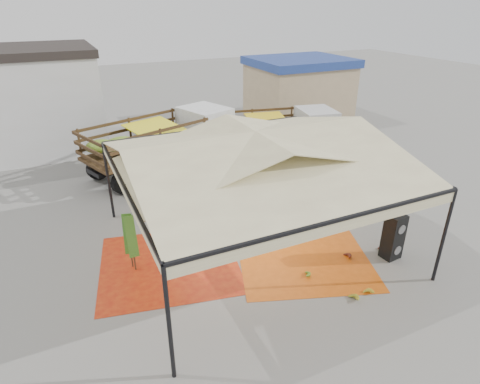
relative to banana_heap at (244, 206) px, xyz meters
name	(u,v)px	position (x,y,z in m)	size (l,w,h in m)	color
ground	(253,244)	(-0.49, -1.76, -0.53)	(90.00, 90.00, 0.00)	slate
canopy_tent	(255,154)	(-0.49, -1.76, 2.77)	(8.10, 8.10, 4.00)	black
building_tan	(299,89)	(9.51, 11.24, 1.55)	(6.30, 5.30, 4.10)	tan
tarp_left	(169,264)	(-3.41, -1.62, -0.52)	(4.24, 4.04, 0.01)	#C94312
tarp_right	(302,254)	(0.70, -2.95, -0.52)	(4.13, 4.34, 0.01)	#D75D14
banana_heap	(244,206)	(0.00, 0.00, 0.00)	(4.94, 4.06, 1.06)	#527217
hand_yellow_a	(353,297)	(0.74, -5.46, -0.43)	(0.44, 0.36, 0.20)	gold
hand_yellow_b	(368,292)	(1.30, -5.46, -0.44)	(0.40, 0.33, 0.18)	gold
hand_red_a	(346,255)	(1.88, -3.74, -0.43)	(0.44, 0.36, 0.20)	#552113
hand_red_b	(382,249)	(3.21, -3.95, -0.42)	(0.46, 0.38, 0.21)	#561613
hand_green	(305,273)	(0.16, -3.97, -0.44)	(0.41, 0.34, 0.19)	#4B7418
hanging_bunches	(285,187)	(-0.13, -3.02, 2.09)	(4.74, 0.24, 0.20)	#407718
speaker_stack	(393,237)	(3.21, -4.29, 0.24)	(0.60, 0.54, 1.54)	black
banana_leaves	(145,270)	(-4.19, -1.61, -0.53)	(0.96, 1.36, 3.70)	#34751F
vendor	(205,180)	(-0.77, 2.14, 0.37)	(0.66, 0.43, 1.81)	gray
truck_left	(167,136)	(-1.07, 6.37, 1.04)	(7.85, 4.95, 2.55)	#473117
truck_right	(278,128)	(4.76, 5.76, 0.88)	(6.97, 3.52, 2.28)	#523A1B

